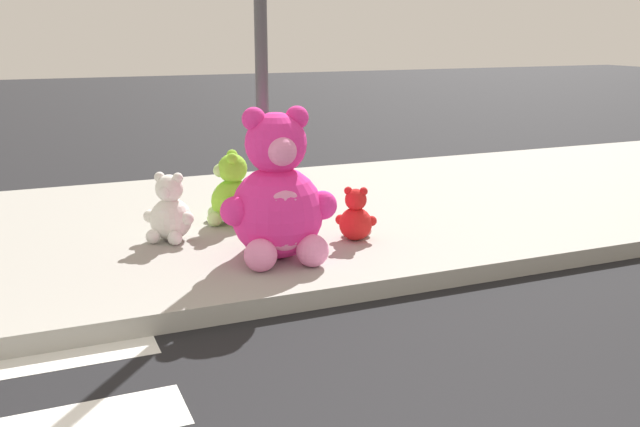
{
  "coord_description": "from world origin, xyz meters",
  "views": [
    {
      "loc": [
        -0.94,
        -1.46,
        1.98
      ],
      "look_at": [
        1.2,
        3.6,
        0.55
      ],
      "focal_mm": 40.05,
      "sensor_mm": 36.0,
      "label": 1
    }
  ],
  "objects_px": {
    "plush_red": "(356,218)",
    "sign_pole": "(261,44)",
    "plush_pink_large": "(278,199)",
    "plush_white": "(170,213)",
    "plush_lime": "(231,194)"
  },
  "relations": [
    {
      "from": "plush_pink_large",
      "to": "plush_lime",
      "type": "xyz_separation_m",
      "value": [
        -0.05,
        1.22,
        -0.21
      ]
    },
    {
      "from": "plush_white",
      "to": "plush_red",
      "type": "bearing_deg",
      "value": -22.36
    },
    {
      "from": "plush_pink_large",
      "to": "plush_white",
      "type": "xyz_separation_m",
      "value": [
        -0.71,
        0.86,
        -0.25
      ]
    },
    {
      "from": "plush_white",
      "to": "plush_red",
      "type": "height_order",
      "value": "plush_white"
    },
    {
      "from": "plush_lime",
      "to": "plush_red",
      "type": "height_order",
      "value": "plush_lime"
    },
    {
      "from": "sign_pole",
      "to": "plush_white",
      "type": "height_order",
      "value": "sign_pole"
    },
    {
      "from": "plush_pink_large",
      "to": "plush_white",
      "type": "relative_size",
      "value": 2.03
    },
    {
      "from": "sign_pole",
      "to": "plush_white",
      "type": "relative_size",
      "value": 5.24
    },
    {
      "from": "plush_pink_large",
      "to": "plush_white",
      "type": "distance_m",
      "value": 1.15
    },
    {
      "from": "plush_white",
      "to": "plush_red",
      "type": "distance_m",
      "value": 1.65
    },
    {
      "from": "plush_pink_large",
      "to": "plush_red",
      "type": "height_order",
      "value": "plush_pink_large"
    },
    {
      "from": "plush_lime",
      "to": "plush_pink_large",
      "type": "bearing_deg",
      "value": -87.86
    },
    {
      "from": "plush_pink_large",
      "to": "plush_lime",
      "type": "bearing_deg",
      "value": 92.14
    },
    {
      "from": "sign_pole",
      "to": "plush_white",
      "type": "xyz_separation_m",
      "value": [
        -0.79,
        0.28,
        -1.45
      ]
    },
    {
      "from": "plush_red",
      "to": "sign_pole",
      "type": "bearing_deg",
      "value": 154.58
    }
  ]
}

